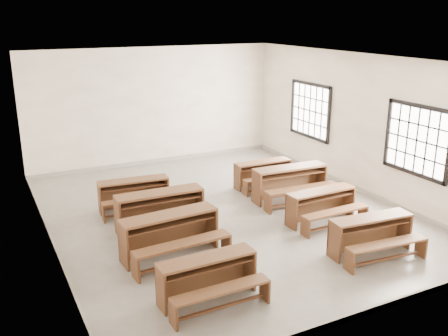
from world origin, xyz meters
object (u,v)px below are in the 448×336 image
desk_set_3 (134,193)px  desk_set_6 (291,181)px  desk_set_5 (322,204)px  desk_set_2 (161,208)px  desk_set_0 (208,276)px  desk_set_7 (263,172)px  desk_set_1 (171,232)px  desk_set_4 (372,233)px

desk_set_3 → desk_set_6: 3.47m
desk_set_5 → desk_set_3: bearing=141.7°
desk_set_2 → desk_set_5: (3.02, -1.11, -0.06)m
desk_set_0 → desk_set_7: bearing=49.1°
desk_set_2 → desk_set_0: bearing=-93.7°
desk_set_2 → desk_set_7: bearing=23.8°
desk_set_7 → desk_set_0: bearing=-128.4°
desk_set_3 → desk_set_7: desk_set_3 is taller
desk_set_2 → desk_set_6: bearing=5.4°
desk_set_1 → desk_set_6: size_ratio=1.00×
desk_set_7 → desk_set_5: bearing=-89.8°
desk_set_4 → desk_set_6: desk_set_6 is taller
desk_set_2 → desk_set_3: (-0.15, 1.24, -0.06)m
desk_set_7 → desk_set_4: bearing=-90.5°
desk_set_3 → desk_set_4: size_ratio=0.98×
desk_set_0 → desk_set_4: desk_set_4 is taller
desk_set_4 → desk_set_5: bearing=92.1°
desk_set_0 → desk_set_1: desk_set_1 is taller
desk_set_0 → desk_set_3: size_ratio=0.96×
desk_set_2 → desk_set_4: 3.93m
desk_set_3 → desk_set_6: (3.32, -1.02, 0.06)m
desk_set_5 → desk_set_7: (0.07, 2.38, -0.02)m
desk_set_0 → desk_set_1: (0.01, 1.54, 0.06)m
desk_set_2 → desk_set_7: 3.34m
desk_set_3 → desk_set_5: 3.95m
desk_set_0 → desk_set_6: 4.46m
desk_set_0 → desk_set_2: desk_set_2 is taller
desk_set_1 → desk_set_7: (3.31, 2.40, -0.08)m
desk_set_4 → desk_set_6: size_ratio=0.89×
desk_set_2 → desk_set_5: size_ratio=1.14×
desk_set_6 → desk_set_2: bearing=-172.4°
desk_set_1 → desk_set_2: size_ratio=1.02×
desk_set_1 → desk_set_2: 1.15m
desk_set_5 → desk_set_4: bearing=-95.2°
desk_set_6 → desk_set_5: bearing=-92.7°
desk_set_1 → desk_set_4: desk_set_1 is taller
desk_set_3 → desk_set_4: (3.08, -3.86, 0.01)m
desk_set_1 → desk_set_5: size_ratio=1.17×
desk_set_1 → desk_set_7: bearing=32.1°
desk_set_2 → desk_set_5: 3.22m
desk_set_6 → desk_set_7: desk_set_6 is taller
desk_set_1 → desk_set_0: bearing=-94.1°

